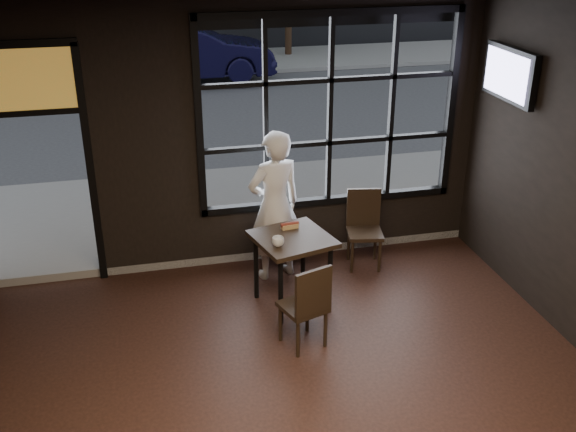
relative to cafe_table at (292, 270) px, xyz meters
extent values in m
cube|color=black|center=(-0.50, -2.42, 2.81)|extent=(6.00, 7.00, 0.02)
cube|color=black|center=(0.70, 1.08, 1.40)|extent=(3.06, 0.12, 2.28)
cube|color=orange|center=(-2.60, 1.08, 1.95)|extent=(1.20, 0.06, 0.70)
cube|color=#545456|center=(-0.50, 21.58, -0.42)|extent=(60.00, 41.00, 0.04)
cube|color=black|center=(0.00, 0.00, 0.00)|extent=(0.91, 0.91, 0.81)
cube|color=black|center=(-0.08, -0.75, 0.05)|extent=(0.50, 0.50, 0.91)
cube|color=black|center=(1.03, 0.63, 0.06)|extent=(0.47, 0.47, 0.92)
imported|color=white|center=(-0.05, 0.67, 0.47)|extent=(0.72, 0.57, 1.75)
imported|color=silver|center=(-0.19, -0.17, 0.45)|extent=(0.13, 0.13, 0.10)
cube|color=black|center=(2.43, 0.27, 1.91)|extent=(0.11, 0.96, 0.56)
imported|color=black|center=(-0.10, 10.35, 0.38)|extent=(4.15, 1.48, 1.36)
imported|color=#49170F|center=(-3.60, 10.05, 0.39)|extent=(4.31, 2.33, 1.39)
cylinder|color=#332114|center=(-3.01, 12.18, 0.77)|extent=(0.21, 0.21, 2.34)
cylinder|color=#332114|center=(3.04, 13.02, 0.64)|extent=(0.19, 0.19, 2.09)
camera|label=1|loc=(-1.49, -6.10, 3.50)|focal=42.00mm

